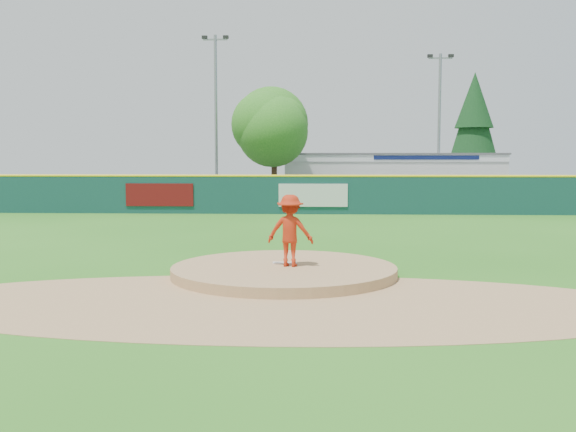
{
  "coord_description": "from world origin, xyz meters",
  "views": [
    {
      "loc": [
        0.86,
        -15.51,
        2.83
      ],
      "look_at": [
        0.0,
        2.0,
        1.3
      ],
      "focal_mm": 40.0,
      "sensor_mm": 36.0,
      "label": 1
    }
  ],
  "objects_px": {
    "pool_building_grp": "(389,176)",
    "light_pole_right": "(439,120)",
    "conifer_tree": "(474,125)",
    "pitcher": "(290,231)",
    "light_pole_left": "(216,111)",
    "van": "(411,193)",
    "playground_slide": "(80,193)",
    "deciduous_tree": "(274,133)"
  },
  "relations": [
    {
      "from": "conifer_tree",
      "to": "light_pole_left",
      "type": "height_order",
      "value": "light_pole_left"
    },
    {
      "from": "pool_building_grp",
      "to": "playground_slide",
      "type": "relative_size",
      "value": 5.82
    },
    {
      "from": "pitcher",
      "to": "van",
      "type": "height_order",
      "value": "pitcher"
    },
    {
      "from": "pitcher",
      "to": "conifer_tree",
      "type": "distance_m",
      "value": 38.51
    },
    {
      "from": "light_pole_left",
      "to": "pitcher",
      "type": "bearing_deg",
      "value": -77.17
    },
    {
      "from": "pool_building_grp",
      "to": "light_pole_left",
      "type": "xyz_separation_m",
      "value": [
        -12.0,
        -4.99,
        4.39
      ]
    },
    {
      "from": "pitcher",
      "to": "van",
      "type": "distance_m",
      "value": 26.35
    },
    {
      "from": "light_pole_left",
      "to": "light_pole_right",
      "type": "bearing_deg",
      "value": 7.59
    },
    {
      "from": "pool_building_grp",
      "to": "playground_slide",
      "type": "distance_m",
      "value": 21.73
    },
    {
      "from": "pool_building_grp",
      "to": "light_pole_right",
      "type": "distance_m",
      "value": 5.75
    },
    {
      "from": "pitcher",
      "to": "light_pole_right",
      "type": "bearing_deg",
      "value": -96.94
    },
    {
      "from": "pitcher",
      "to": "playground_slide",
      "type": "height_order",
      "value": "pitcher"
    },
    {
      "from": "deciduous_tree",
      "to": "light_pole_right",
      "type": "xyz_separation_m",
      "value": [
        11.0,
        4.0,
        0.99
      ]
    },
    {
      "from": "van",
      "to": "deciduous_tree",
      "type": "bearing_deg",
      "value": 89.17
    },
    {
      "from": "pool_building_grp",
      "to": "deciduous_tree",
      "type": "relative_size",
      "value": 2.07
    },
    {
      "from": "pitcher",
      "to": "van",
      "type": "bearing_deg",
      "value": -94.3
    },
    {
      "from": "light_pole_left",
      "to": "deciduous_tree",
      "type": "bearing_deg",
      "value": -26.57
    },
    {
      "from": "pitcher",
      "to": "light_pole_left",
      "type": "bearing_deg",
      "value": -67.17
    },
    {
      "from": "van",
      "to": "light_pole_right",
      "type": "xyz_separation_m",
      "value": [
        2.33,
        3.5,
        4.77
      ]
    },
    {
      "from": "pitcher",
      "to": "conifer_tree",
      "type": "height_order",
      "value": "conifer_tree"
    },
    {
      "from": "pool_building_grp",
      "to": "playground_slide",
      "type": "height_order",
      "value": "pool_building_grp"
    },
    {
      "from": "playground_slide",
      "to": "light_pole_right",
      "type": "distance_m",
      "value": 24.26
    },
    {
      "from": "deciduous_tree",
      "to": "light_pole_left",
      "type": "xyz_separation_m",
      "value": [
        -4.0,
        2.0,
        1.5
      ]
    },
    {
      "from": "pool_building_grp",
      "to": "playground_slide",
      "type": "xyz_separation_m",
      "value": [
        -20.32,
        -7.66,
        -0.93
      ]
    },
    {
      "from": "playground_slide",
      "to": "deciduous_tree",
      "type": "bearing_deg",
      "value": 3.12
    },
    {
      "from": "van",
      "to": "light_pole_right",
      "type": "relative_size",
      "value": 0.54
    },
    {
      "from": "deciduous_tree",
      "to": "conifer_tree",
      "type": "distance_m",
      "value": 18.63
    },
    {
      "from": "pool_building_grp",
      "to": "conifer_tree",
      "type": "bearing_deg",
      "value": 29.78
    },
    {
      "from": "conifer_tree",
      "to": "light_pole_right",
      "type": "distance_m",
      "value": 8.06
    },
    {
      "from": "playground_slide",
      "to": "conifer_tree",
      "type": "distance_m",
      "value": 30.09
    },
    {
      "from": "van",
      "to": "light_pole_left",
      "type": "relative_size",
      "value": 0.49
    },
    {
      "from": "deciduous_tree",
      "to": "light_pole_right",
      "type": "height_order",
      "value": "light_pole_right"
    },
    {
      "from": "pitcher",
      "to": "playground_slide",
      "type": "distance_m",
      "value": 28.34
    },
    {
      "from": "van",
      "to": "conifer_tree",
      "type": "distance_m",
      "value": 13.16
    },
    {
      "from": "van",
      "to": "deciduous_tree",
      "type": "relative_size",
      "value": 0.74
    },
    {
      "from": "pitcher",
      "to": "pool_building_grp",
      "type": "relative_size",
      "value": 0.11
    },
    {
      "from": "light_pole_right",
      "to": "van",
      "type": "bearing_deg",
      "value": -123.7
    },
    {
      "from": "pool_building_grp",
      "to": "conifer_tree",
      "type": "distance_m",
      "value": 8.95
    },
    {
      "from": "pitcher",
      "to": "deciduous_tree",
      "type": "xyz_separation_m",
      "value": [
        -2.15,
        25.03,
        3.43
      ]
    },
    {
      "from": "van",
      "to": "light_pole_left",
      "type": "distance_m",
      "value": 13.8
    },
    {
      "from": "pool_building_grp",
      "to": "conifer_tree",
      "type": "xyz_separation_m",
      "value": [
        7.0,
        4.01,
        3.88
      ]
    },
    {
      "from": "conifer_tree",
      "to": "light_pole_right",
      "type": "bearing_deg",
      "value": -119.74
    }
  ]
}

